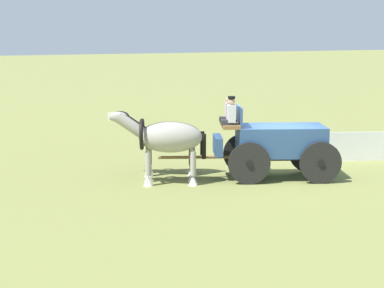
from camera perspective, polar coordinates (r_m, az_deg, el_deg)
ground_plane at (r=21.22m, az=7.91°, el=-3.04°), size 220.00×220.00×0.00m
show_wagon at (r=20.94m, az=7.53°, el=0.21°), size 5.77×3.02×2.76m
draft_horse_near at (r=19.95m, az=-2.33°, el=0.43°), size 2.97×1.65×2.33m
draft_horse_off at (r=21.25m, az=-2.39°, el=0.70°), size 3.00×1.63×2.18m
sponsor_banner at (r=24.38m, az=14.36°, el=-0.22°), size 3.04×1.12×1.10m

